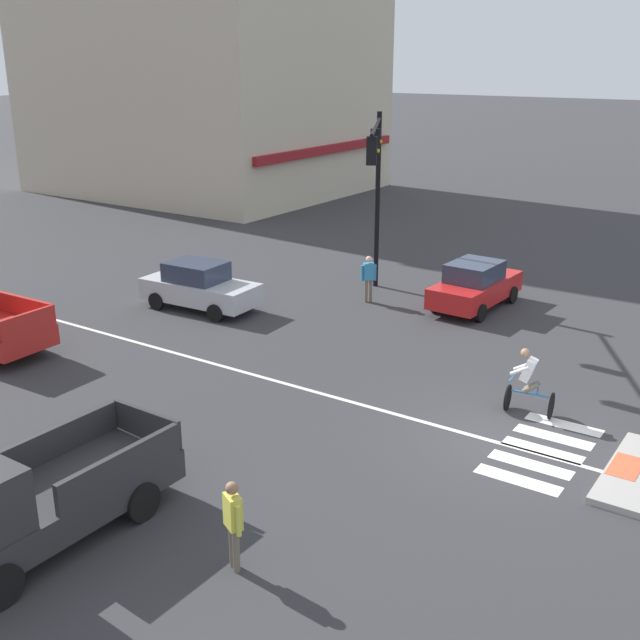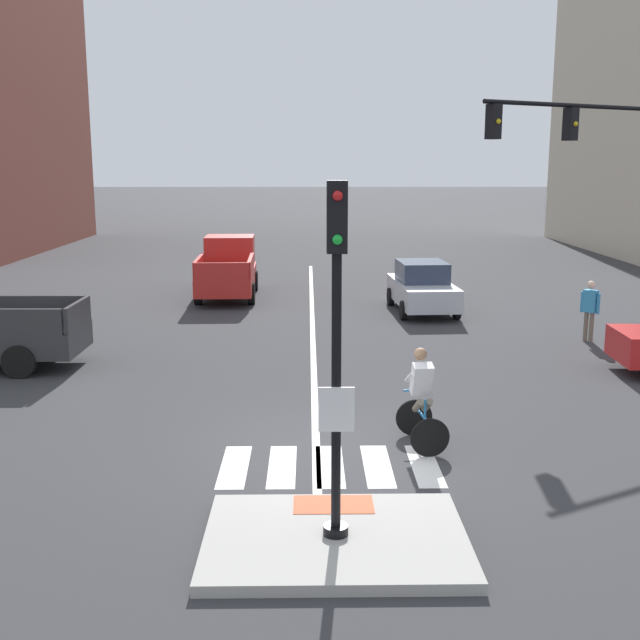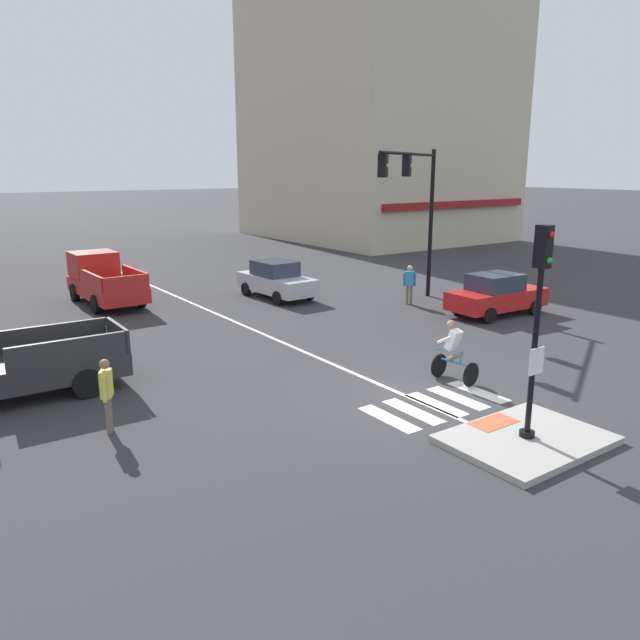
% 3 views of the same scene
% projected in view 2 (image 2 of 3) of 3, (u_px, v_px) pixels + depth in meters
% --- Properties ---
extents(ground_plane, '(300.00, 300.00, 0.00)m').
position_uv_depth(ground_plane, '(329.00, 449.00, 13.23)').
color(ground_plane, '#333335').
extents(traffic_island, '(3.33, 2.44, 0.15)m').
position_uv_depth(traffic_island, '(336.00, 540.00, 9.89)').
color(traffic_island, '#A3A099').
rests_on(traffic_island, ground).
extents(tactile_pad_front, '(1.10, 0.60, 0.01)m').
position_uv_depth(tactile_pad_front, '(333.00, 504.00, 10.73)').
color(tactile_pad_front, '#DB5B38').
rests_on(tactile_pad_front, traffic_island).
extents(signal_pole, '(0.44, 0.38, 4.42)m').
position_uv_depth(signal_pole, '(337.00, 329.00, 9.34)').
color(signal_pole, black).
rests_on(signal_pole, traffic_island).
extents(crosswalk_stripe_a, '(0.44, 1.80, 0.01)m').
position_uv_depth(crosswalk_stripe_a, '(234.00, 466.00, 12.46)').
color(crosswalk_stripe_a, silver).
rests_on(crosswalk_stripe_a, ground).
extents(crosswalk_stripe_b, '(0.44, 1.80, 0.01)m').
position_uv_depth(crosswalk_stripe_b, '(282.00, 466.00, 12.47)').
color(crosswalk_stripe_b, silver).
rests_on(crosswalk_stripe_b, ground).
extents(crosswalk_stripe_c, '(0.44, 1.80, 0.01)m').
position_uv_depth(crosswalk_stripe_c, '(330.00, 466.00, 12.48)').
color(crosswalk_stripe_c, silver).
rests_on(crosswalk_stripe_c, ground).
extents(crosswalk_stripe_d, '(0.44, 1.80, 0.01)m').
position_uv_depth(crosswalk_stripe_d, '(377.00, 466.00, 12.50)').
color(crosswalk_stripe_d, silver).
rests_on(crosswalk_stripe_d, ground).
extents(crosswalk_stripe_e, '(0.44, 1.80, 0.01)m').
position_uv_depth(crosswalk_stripe_e, '(425.00, 465.00, 12.51)').
color(crosswalk_stripe_e, silver).
rests_on(crosswalk_stripe_e, ground).
extents(lane_centre_line, '(0.14, 28.00, 0.01)m').
position_uv_depth(lane_centre_line, '(313.00, 327.00, 23.03)').
color(lane_centre_line, silver).
rests_on(lane_centre_line, ground).
extents(traffic_light_mast, '(5.58, 3.04, 6.41)m').
position_uv_depth(traffic_light_mast, '(606.00, 173.00, 20.20)').
color(traffic_light_mast, black).
rests_on(traffic_light_mast, ground).
extents(car_silver_eastbound_far, '(2.02, 4.19, 1.64)m').
position_uv_depth(car_silver_eastbound_far, '(422.00, 287.00, 25.31)').
color(car_silver_eastbound_far, silver).
rests_on(car_silver_eastbound_far, ground).
extents(pickup_truck_red_westbound_distant, '(2.17, 5.15, 2.08)m').
position_uv_depth(pickup_truck_red_westbound_distant, '(228.00, 269.00, 28.44)').
color(pickup_truck_red_westbound_distant, red).
rests_on(pickup_truck_red_westbound_distant, ground).
extents(cyclist, '(0.78, 1.16, 1.68)m').
position_uv_depth(cyclist, '(422.00, 396.00, 13.29)').
color(cyclist, black).
rests_on(cyclist, ground).
extents(pedestrian_waiting_far_side, '(0.41, 0.43, 1.67)m').
position_uv_depth(pedestrian_waiting_far_side, '(590.00, 306.00, 21.02)').
color(pedestrian_waiting_far_side, '#6B6051').
rests_on(pedestrian_waiting_far_side, ground).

